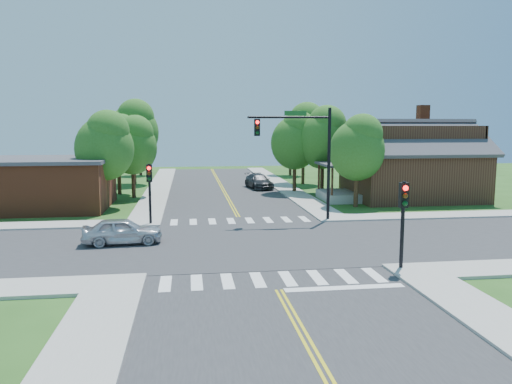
{
  "coord_description": "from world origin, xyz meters",
  "views": [
    {
      "loc": [
        -3.24,
        -25.07,
        6.09
      ],
      "look_at": [
        0.69,
        3.81,
        2.2
      ],
      "focal_mm": 35.0,
      "sensor_mm": 36.0,
      "label": 1
    }
  ],
  "objects": [
    {
      "name": "tree_e_d",
      "position": [
        9.25,
        34.85,
        4.71
      ],
      "size": [
        4.23,
        4.02,
        7.2
      ],
      "color": "#382314",
      "rests_on": "ground"
    },
    {
      "name": "tree_e_b",
      "position": [
        8.72,
        18.17,
        5.18
      ],
      "size": [
        4.65,
        4.42,
        7.9
      ],
      "color": "#382314",
      "rests_on": "ground"
    },
    {
      "name": "stop_bar",
      "position": [
        2.5,
        -7.6,
        0.0
      ],
      "size": [
        4.6,
        0.45,
        0.09
      ],
      "primitive_type": "cube",
      "color": "white",
      "rests_on": "ground"
    },
    {
      "name": "sidewalk_nw",
      "position": [
        -15.82,
        15.82,
        0.07
      ],
      "size": [
        40.0,
        40.0,
        0.14
      ],
      "color": "#9E9B93",
      "rests_on": "ground"
    },
    {
      "name": "tree_bldg",
      "position": [
        -7.8,
        17.91,
        4.57
      ],
      "size": [
        4.11,
        3.9,
        6.98
      ],
      "color": "#382314",
      "rests_on": "ground"
    },
    {
      "name": "ground",
      "position": [
        0.0,
        0.0,
        0.0
      ],
      "size": [
        100.0,
        100.0,
        0.0
      ],
      "primitive_type": "plane",
      "color": "#254C17",
      "rests_on": "ground"
    },
    {
      "name": "road_ns",
      "position": [
        0.0,
        0.0,
        0.02
      ],
      "size": [
        10.0,
        90.0,
        0.04
      ],
      "primitive_type": "cube",
      "color": "#2D2D30",
      "rests_on": "ground"
    },
    {
      "name": "tree_w_c",
      "position": [
        -8.74,
        27.92,
        5.79
      ],
      "size": [
        5.19,
        4.93,
        8.83
      ],
      "color": "#382314",
      "rests_on": "ground"
    },
    {
      "name": "centerline",
      "position": [
        0.0,
        0.0,
        0.05
      ],
      "size": [
        0.3,
        90.0,
        0.01
      ],
      "color": "yellow",
      "rests_on": "ground"
    },
    {
      "name": "crosswalk_north",
      "position": [
        0.0,
        6.2,
        0.05
      ],
      "size": [
        8.85,
        2.0,
        0.01
      ],
      "color": "white",
      "rests_on": "ground"
    },
    {
      "name": "sidewalk_ne",
      "position": [
        15.82,
        15.82,
        0.07
      ],
      "size": [
        40.0,
        40.0,
        0.14
      ],
      "color": "#9E9B93",
      "rests_on": "ground"
    },
    {
      "name": "tree_e_a",
      "position": [
        9.3,
        10.66,
        4.57
      ],
      "size": [
        4.11,
        3.9,
        6.98
      ],
      "color": "#382314",
      "rests_on": "ground"
    },
    {
      "name": "tree_w_b",
      "position": [
        -9.29,
        20.3,
        4.68
      ],
      "size": [
        4.2,
        3.99,
        7.14
      ],
      "color": "#382314",
      "rests_on": "ground"
    },
    {
      "name": "signal_pole_se",
      "position": [
        5.6,
        -5.62,
        2.66
      ],
      "size": [
        0.34,
        0.42,
        3.8
      ],
      "color": "black",
      "rests_on": "ground"
    },
    {
      "name": "crosswalk_south",
      "position": [
        0.0,
        -6.2,
        0.05
      ],
      "size": [
        8.85,
        2.0,
        0.01
      ],
      "color": "white",
      "rests_on": "ground"
    },
    {
      "name": "signal_pole_nw",
      "position": [
        -5.6,
        5.58,
        2.66
      ],
      "size": [
        0.34,
        0.42,
        3.8
      ],
      "color": "black",
      "rests_on": "ground"
    },
    {
      "name": "tree_e_c",
      "position": [
        8.72,
        25.71,
        5.58
      ],
      "size": [
        5.01,
        4.76,
        8.51
      ],
      "color": "#382314",
      "rests_on": "ground"
    },
    {
      "name": "tree_house",
      "position": [
        6.44,
        19.31,
        4.87
      ],
      "size": [
        4.37,
        4.15,
        7.43
      ],
      "color": "#382314",
      "rests_on": "ground"
    },
    {
      "name": "car_dgrey",
      "position": [
        3.5,
        22.46,
        0.69
      ],
      "size": [
        3.29,
        5.29,
        1.37
      ],
      "primitive_type": "imported",
      "rotation": [
        0.0,
        0.0,
        0.15
      ],
      "color": "#28292C",
      "rests_on": "ground"
    },
    {
      "name": "intersection_patch",
      "position": [
        0.0,
        0.0,
        0.0
      ],
      "size": [
        10.2,
        10.2,
        0.06
      ],
      "primitive_type": "cube",
      "color": "#2D2D30",
      "rests_on": "ground"
    },
    {
      "name": "tree_w_d",
      "position": [
        -9.0,
        37.44,
        4.04
      ],
      "size": [
        3.63,
        3.45,
        6.18
      ],
      "color": "#382314",
      "rests_on": "ground"
    },
    {
      "name": "signal_mast_ne",
      "position": [
        3.91,
        5.59,
        4.85
      ],
      "size": [
        5.3,
        0.42,
        7.2
      ],
      "color": "black",
      "rests_on": "ground"
    },
    {
      "name": "road_ew",
      "position": [
        0.0,
        0.0,
        0.03
      ],
      "size": [
        90.0,
        10.0,
        0.04
      ],
      "primitive_type": "cube",
      "color": "#2D2D30",
      "rests_on": "ground"
    },
    {
      "name": "building_nw",
      "position": [
        -14.2,
        13.2,
        1.88
      ],
      "size": [
        10.4,
        8.4,
        3.73
      ],
      "color": "brown",
      "rests_on": "ground"
    },
    {
      "name": "car_silver",
      "position": [
        -6.67,
        0.76,
        0.68
      ],
      "size": [
        2.24,
        4.26,
        1.37
      ],
      "primitive_type": "imported",
      "rotation": [
        0.0,
        0.0,
        1.65
      ],
      "color": "silver",
      "rests_on": "ground"
    },
    {
      "name": "house_ne",
      "position": [
        15.11,
        14.23,
        3.33
      ],
      "size": [
        13.05,
        8.8,
        7.11
      ],
      "color": "#371C13",
      "rests_on": "ground"
    },
    {
      "name": "tree_w_a",
      "position": [
        -9.23,
        12.67,
        4.74
      ],
      "size": [
        4.26,
        4.05,
        7.25
      ],
      "color": "#382314",
      "rests_on": "ground"
    }
  ]
}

